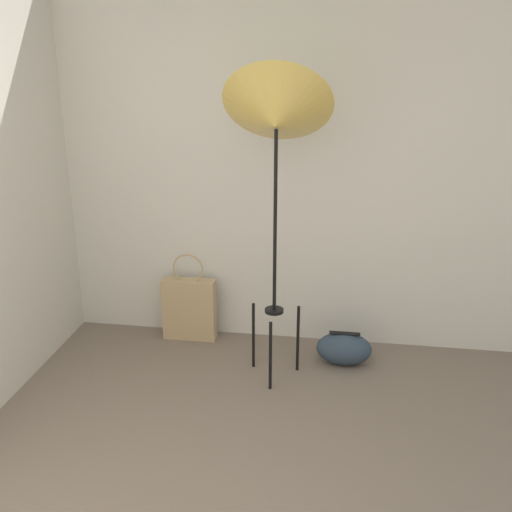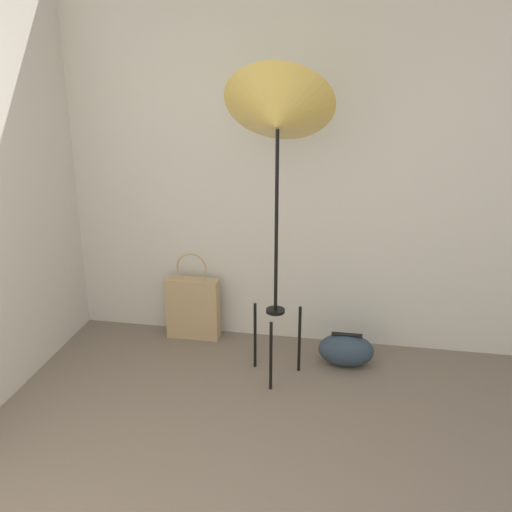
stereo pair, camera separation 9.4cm
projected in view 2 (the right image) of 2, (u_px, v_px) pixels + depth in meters
wall_back at (268, 161)px, 4.05m from camera, size 8.00×0.05×2.60m
photo_umbrella at (278, 118)px, 3.37m from camera, size 0.64×0.56×1.97m
tote_bag at (193, 307)px, 4.35m from camera, size 0.38×0.11×0.65m
duffel_bag at (346, 350)px, 4.01m from camera, size 0.37×0.22×0.23m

